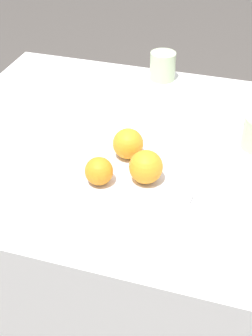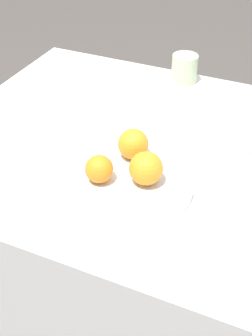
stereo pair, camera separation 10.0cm
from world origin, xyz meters
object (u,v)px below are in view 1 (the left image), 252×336
fruit_platter (126,182)px  orange_1 (146,167)px  orange_2 (128,144)px  orange_0 (99,171)px  cup_2 (163,66)px

fruit_platter → orange_1: (0.04, 0.02, 0.04)m
orange_2 → orange_0: bearing=-105.9°
orange_1 → orange_2: size_ratio=1.04×
orange_0 → orange_1: orange_1 is taller
fruit_platter → cup_2: 0.53m
fruit_platter → cup_2: (-0.05, 0.53, 0.03)m
fruit_platter → orange_2: (-0.02, 0.09, 0.04)m
cup_2 → fruit_platter: bearing=-85.1°
orange_1 → orange_2: bearing=129.9°
fruit_platter → orange_1: 0.06m
orange_1 → orange_2: orange_1 is taller
fruit_platter → orange_2: size_ratio=4.16×
orange_1 → orange_2: 0.10m
orange_0 → orange_2: orange_2 is taller
fruit_platter → orange_2: bearing=104.1°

